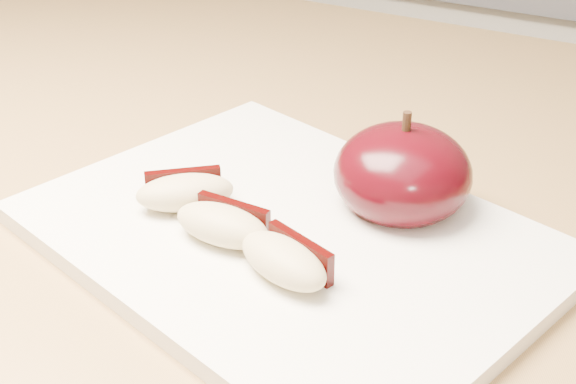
% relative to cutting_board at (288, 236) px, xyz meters
% --- Properties ---
extents(back_cabinet, '(2.40, 0.62, 0.94)m').
position_rel_cutting_board_xyz_m(back_cabinet, '(0.05, 0.82, -0.44)').
color(back_cabinet, silver).
rests_on(back_cabinet, ground).
extents(cutting_board, '(0.35, 0.30, 0.01)m').
position_rel_cutting_board_xyz_m(cutting_board, '(0.00, 0.00, 0.00)').
color(cutting_board, white).
rests_on(cutting_board, island_counter).
extents(apple_half, '(0.11, 0.11, 0.07)m').
position_rel_cutting_board_xyz_m(apple_half, '(0.05, 0.06, 0.03)').
color(apple_half, black).
rests_on(apple_half, cutting_board).
extents(apple_wedge_a, '(0.06, 0.06, 0.02)m').
position_rel_cutting_board_xyz_m(apple_wedge_a, '(-0.07, -0.01, 0.02)').
color(apple_wedge_a, tan).
rests_on(apple_wedge_a, cutting_board).
extents(apple_wedge_b, '(0.06, 0.03, 0.02)m').
position_rel_cutting_board_xyz_m(apple_wedge_b, '(-0.03, -0.03, 0.02)').
color(apple_wedge_b, tan).
rests_on(apple_wedge_b, cutting_board).
extents(apple_wedge_c, '(0.07, 0.05, 0.02)m').
position_rel_cutting_board_xyz_m(apple_wedge_c, '(0.02, -0.04, 0.02)').
color(apple_wedge_c, tan).
rests_on(apple_wedge_c, cutting_board).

